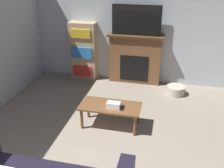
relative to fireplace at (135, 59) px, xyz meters
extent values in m
cube|color=silver|center=(-0.13, 0.14, 0.79)|extent=(5.43, 0.06, 2.70)
cube|color=brown|center=(0.00, 0.00, -0.02)|extent=(1.16, 0.22, 1.07)
cube|color=black|center=(0.00, -0.11, -0.19)|extent=(0.64, 0.01, 0.59)
cube|color=#4C331E|center=(0.00, -0.02, 0.53)|extent=(1.26, 0.28, 0.04)
cube|color=black|center=(0.00, -0.02, 0.87)|extent=(1.05, 0.03, 0.64)
cube|color=black|center=(0.00, -0.03, 0.87)|extent=(1.02, 0.01, 0.61)
cube|color=brown|center=(-0.13, -1.90, -0.18)|extent=(1.02, 0.48, 0.03)
cylinder|color=brown|center=(-0.57, -2.08, -0.38)|extent=(0.05, 0.05, 0.37)
cylinder|color=brown|center=(0.32, -2.08, -0.38)|extent=(0.05, 0.05, 0.37)
cylinder|color=brown|center=(-0.57, -1.72, -0.38)|extent=(0.05, 0.05, 0.37)
cylinder|color=brown|center=(0.32, -1.72, -0.38)|extent=(0.05, 0.05, 0.37)
cube|color=white|center=(-0.05, -1.96, -0.11)|extent=(0.22, 0.12, 0.10)
cube|color=black|center=(0.09, -1.95, -0.15)|extent=(0.04, 0.15, 0.02)
cube|color=tan|center=(-1.22, -0.02, 0.11)|extent=(0.61, 0.26, 1.33)
cube|color=red|center=(-1.22, -0.16, -0.34)|extent=(0.44, 0.03, 0.25)
cube|color=#2D70B7|center=(-1.22, -0.16, 0.11)|extent=(0.50, 0.03, 0.26)
cube|color=gold|center=(-1.22, -0.16, 0.55)|extent=(0.44, 0.03, 0.20)
cylinder|color=#BCB29E|center=(0.95, -0.44, -0.47)|extent=(0.38, 0.38, 0.19)
camera|label=1|loc=(0.76, -5.58, 2.02)|focal=42.00mm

